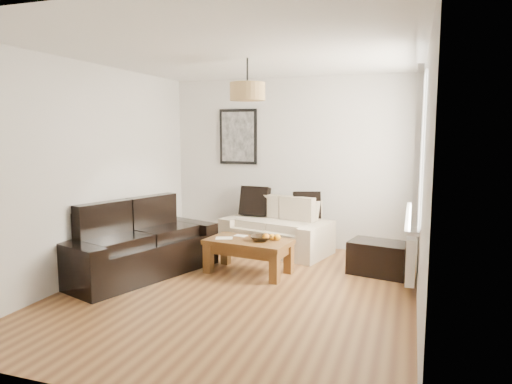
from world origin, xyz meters
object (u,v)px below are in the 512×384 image
(loveseat_cream, at_px, (276,227))
(sofa_leather, at_px, (138,241))
(coffee_table, at_px, (249,256))
(ottoman, at_px, (379,258))

(loveseat_cream, bearing_deg, sofa_leather, -116.10)
(sofa_leather, distance_m, coffee_table, 1.41)
(sofa_leather, relative_size, coffee_table, 1.86)
(loveseat_cream, height_order, sofa_leather, sofa_leather)
(coffee_table, bearing_deg, ottoman, 17.40)
(coffee_table, bearing_deg, sofa_leather, -160.14)
(sofa_leather, distance_m, ottoman, 3.05)
(coffee_table, distance_m, ottoman, 1.65)
(loveseat_cream, relative_size, sofa_leather, 0.79)
(sofa_leather, height_order, ottoman, sofa_leather)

